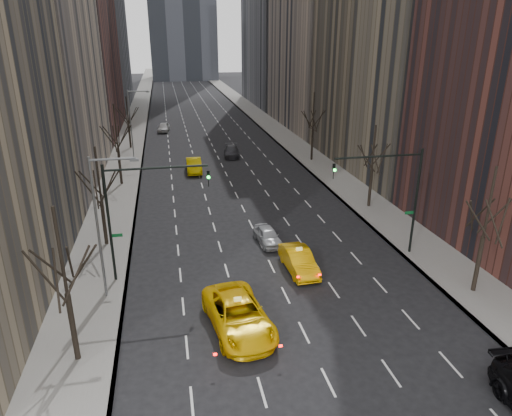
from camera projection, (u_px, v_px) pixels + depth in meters
ground at (328, 382)px, 21.83m from camera, size 400.00×400.00×0.00m
sidewalk_left at (135, 126)px, 83.77m from camera, size 4.50×320.00×0.15m
sidewalk_right at (265, 121)px, 88.27m from camera, size 4.50×320.00×0.15m
tree_lw_a at (67, 295)px, 21.93m from camera, size 3.36×3.50×8.28m
tree_lw_b at (101, 201)px, 34.83m from camera, size 3.36×3.50×7.82m
tree_lw_c at (118, 149)px, 49.40m from camera, size 3.36×3.50×8.74m
tree_lw_d at (129, 124)px, 66.08m from camera, size 3.36×3.50×7.36m
tree_rw_a at (483, 237)px, 28.17m from camera, size 3.36×3.50×8.28m
tree_rw_b at (372, 170)px, 42.90m from camera, size 3.36×3.50×7.82m
tree_rw_c at (313, 130)px, 59.30m from camera, size 3.36×3.50×8.74m
traffic_mast_left at (134, 203)px, 29.23m from camera, size 6.69×0.39×8.00m
traffic_mast_right at (396, 186)px, 32.57m from camera, size 6.69×0.39×8.00m
streetlight_near at (102, 215)px, 27.03m from camera, size 2.83×0.22×9.00m
streetlight_far at (133, 118)px, 59.14m from camera, size 2.83×0.22×9.00m
taxi_suv at (238, 315)px, 25.50m from camera, size 3.86×6.88×1.82m
taxi_sedan at (299, 261)px, 31.96m from camera, size 1.88×4.87×1.58m
silver_sedan_ahead at (268, 236)px, 36.27m from camera, size 1.91×4.02×1.33m
far_taxi at (194, 165)px, 55.34m from camera, size 1.85×5.06×1.66m
far_suv_grey at (232, 151)px, 62.62m from camera, size 2.58×5.11×1.42m
far_car_white at (164, 127)px, 78.81m from camera, size 2.38×4.67×1.52m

